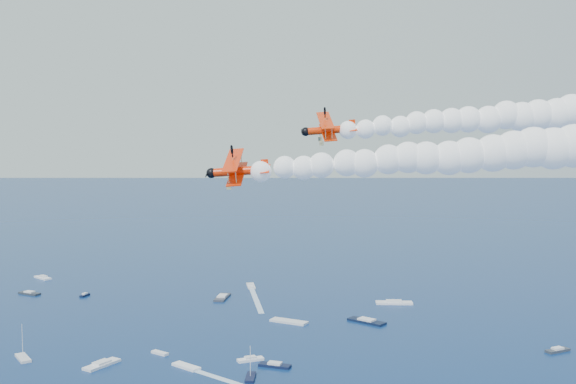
{
  "coord_description": "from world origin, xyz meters",
  "views": [
    {
      "loc": [
        4.92,
        -84.0,
        60.58
      ],
      "look_at": [
        2.87,
        11.49,
        52.81
      ],
      "focal_mm": 42.9,
      "sensor_mm": 36.0,
      "label": 1
    }
  ],
  "objects": [
    {
      "name": "spectator_boats",
      "position": [
        -14.57,
        114.04,
        0.35
      ],
      "size": [
        232.87,
        184.86,
        0.7
      ],
      "color": "silver",
      "rests_on": "ground"
    },
    {
      "name": "biplane_trail",
      "position": [
        -3.21,
        3.49,
        56.12
      ],
      "size": [
        8.72,
        10.65,
        8.46
      ],
      "primitive_type": null,
      "rotation": [
        -0.29,
        0.07,
        3.1
      ],
      "color": "#FF2B05"
    },
    {
      "name": "biplane_lead",
      "position": [
        8.94,
        19.49,
        61.49
      ],
      "size": [
        9.14,
        10.87,
        8.55
      ],
      "primitive_type": null,
      "rotation": [
        -0.29,
        0.07,
        3.19
      ],
      "color": "#F22F05"
    },
    {
      "name": "smoke_trail_trail",
      "position": [
        30.97,
        2.2,
        58.76
      ],
      "size": [
        69.7,
        12.01,
        12.32
      ],
      "primitive_type": null,
      "rotation": [
        0.0,
        0.0,
        3.1
      ],
      "color": "white"
    },
    {
      "name": "boat_wakes",
      "position": [
        -36.42,
        84.71,
        0.03
      ],
      "size": [
        101.26,
        190.96,
        0.04
      ],
      "color": "white",
      "rests_on": "ground"
    },
    {
      "name": "smoke_trail_lead",
      "position": [
        43.1,
        21.2,
        64.13
      ],
      "size": [
        69.78,
        13.6,
        12.32
      ],
      "primitive_type": null,
      "rotation": [
        0.0,
        0.0,
        3.19
      ],
      "color": "white"
    }
  ]
}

